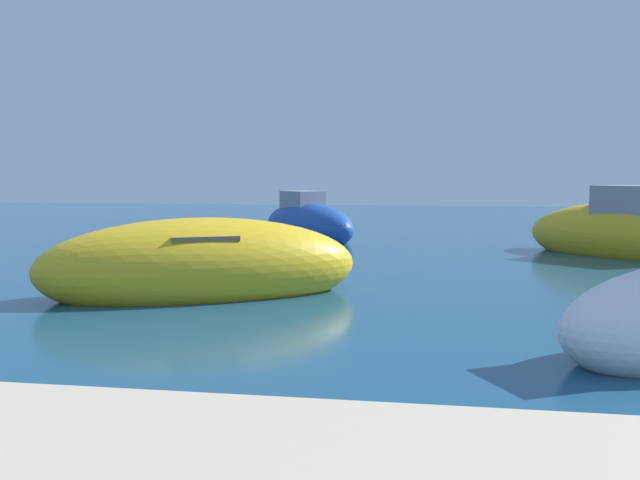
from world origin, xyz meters
TOP-DOWN VIEW (x-y plane):
  - moored_boat_0 at (-2.89, 11.74)m, footprint 5.50×5.00m
  - moored_boat_5 at (-11.81, 14.98)m, footprint 4.29×4.70m
  - moored_boat_6 at (-11.75, 4.55)m, footprint 5.72×4.10m

SIDE VIEW (x-z plane):
  - moored_boat_5 at x=-11.81m, z-range -0.47..1.40m
  - moored_boat_6 at x=-11.75m, z-range -0.38..1.33m
  - moored_boat_0 at x=-2.89m, z-range -0.49..1.69m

